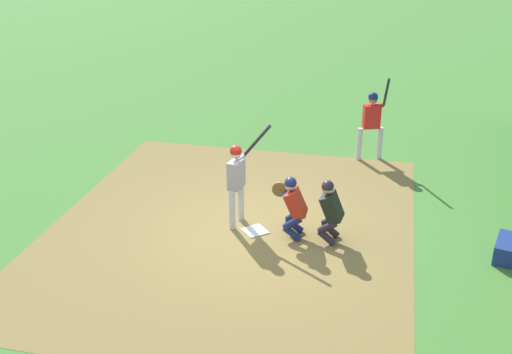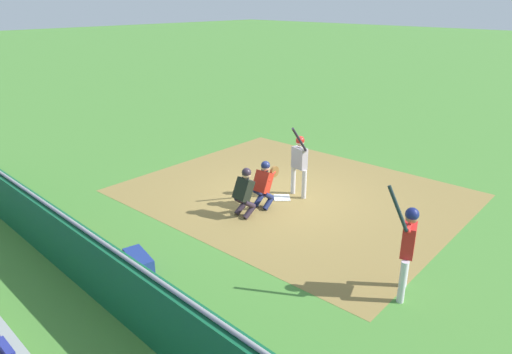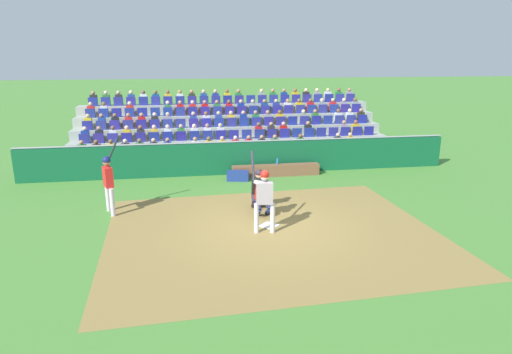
{
  "view_description": "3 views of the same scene",
  "coord_description": "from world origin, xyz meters",
  "px_view_note": "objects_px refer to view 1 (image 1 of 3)",
  "views": [
    {
      "loc": [
        -10.68,
        -2.99,
        6.1
      ],
      "look_at": [
        0.03,
        -0.01,
        1.19
      ],
      "focal_mm": 44.01,
      "sensor_mm": 36.0,
      "label": 1
    },
    {
      "loc": [
        7.6,
        -8.91,
        5.18
      ],
      "look_at": [
        -0.14,
        -0.89,
        0.84
      ],
      "focal_mm": 32.36,
      "sensor_mm": 36.0,
      "label": 2
    },
    {
      "loc": [
        2.23,
        11.35,
        4.62
      ],
      "look_at": [
        0.27,
        -0.63,
        1.26
      ],
      "focal_mm": 31.06,
      "sensor_mm": 36.0,
      "label": 3
    }
  ],
  "objects_px": {
    "home_plate_marker": "(255,231)",
    "batter_at_plate": "(237,176)",
    "home_plate_umpire": "(330,208)",
    "equipment_duffel_bag": "(506,249)",
    "catcher_crouching": "(293,203)",
    "on_deck_batter": "(372,118)"
  },
  "relations": [
    {
      "from": "equipment_duffel_bag",
      "to": "on_deck_batter",
      "type": "distance_m",
      "value": 5.24
    },
    {
      "from": "equipment_duffel_bag",
      "to": "on_deck_batter",
      "type": "relative_size",
      "value": 0.37
    },
    {
      "from": "home_plate_marker",
      "to": "equipment_duffel_bag",
      "type": "xyz_separation_m",
      "value": [
        0.29,
        -4.76,
        0.17
      ]
    },
    {
      "from": "home_plate_marker",
      "to": "batter_at_plate",
      "type": "bearing_deg",
      "value": 62.5
    },
    {
      "from": "batter_at_plate",
      "to": "home_plate_marker",
      "type": "bearing_deg",
      "value": -117.5
    },
    {
      "from": "home_plate_marker",
      "to": "batter_at_plate",
      "type": "xyz_separation_m",
      "value": [
        0.23,
        0.43,
        1.06
      ]
    },
    {
      "from": "catcher_crouching",
      "to": "equipment_duffel_bag",
      "type": "relative_size",
      "value": 1.56
    },
    {
      "from": "home_plate_marker",
      "to": "home_plate_umpire",
      "type": "xyz_separation_m",
      "value": [
        0.04,
        -1.48,
        0.69
      ]
    },
    {
      "from": "home_plate_marker",
      "to": "home_plate_umpire",
      "type": "bearing_deg",
      "value": -88.46
    },
    {
      "from": "home_plate_umpire",
      "to": "batter_at_plate",
      "type": "bearing_deg",
      "value": 84.46
    },
    {
      "from": "home_plate_umpire",
      "to": "catcher_crouching",
      "type": "bearing_deg",
      "value": 90.48
    },
    {
      "from": "home_plate_marker",
      "to": "on_deck_batter",
      "type": "distance_m",
      "value": 4.98
    },
    {
      "from": "equipment_duffel_bag",
      "to": "home_plate_umpire",
      "type": "bearing_deg",
      "value": 105.89
    },
    {
      "from": "home_plate_marker",
      "to": "home_plate_umpire",
      "type": "relative_size",
      "value": 0.34
    },
    {
      "from": "batter_at_plate",
      "to": "catcher_crouching",
      "type": "bearing_deg",
      "value": -99.16
    },
    {
      "from": "home_plate_marker",
      "to": "equipment_duffel_bag",
      "type": "relative_size",
      "value": 0.53
    },
    {
      "from": "batter_at_plate",
      "to": "equipment_duffel_bag",
      "type": "height_order",
      "value": "batter_at_plate"
    },
    {
      "from": "home_plate_umpire",
      "to": "equipment_duffel_bag",
      "type": "relative_size",
      "value": 1.57
    },
    {
      "from": "catcher_crouching",
      "to": "on_deck_batter",
      "type": "relative_size",
      "value": 0.58
    },
    {
      "from": "catcher_crouching",
      "to": "equipment_duffel_bag",
      "type": "distance_m",
      "value": 4.05
    },
    {
      "from": "home_plate_umpire",
      "to": "on_deck_batter",
      "type": "relative_size",
      "value": 0.58
    },
    {
      "from": "on_deck_batter",
      "to": "batter_at_plate",
      "type": "bearing_deg",
      "value": 152.58
    }
  ]
}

